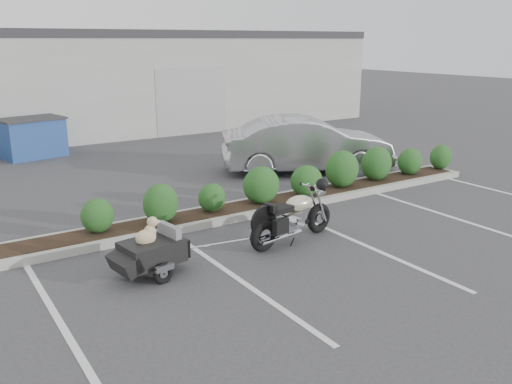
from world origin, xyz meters
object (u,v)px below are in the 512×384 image
sedan (307,145)px  dumpster (32,137)px  pet_trailer (151,251)px  motorcycle (293,217)px

sedan → dumpster: 8.82m
pet_trailer → dumpster: bearing=78.9°
sedan → dumpster: size_ratio=2.22×
pet_trailer → dumpster: dumpster is taller
pet_trailer → sedan: size_ratio=0.35×
motorcycle → pet_trailer: motorcycle is taller
sedan → dumpster: bearing=69.7°
sedan → pet_trailer: bearing=149.5°
sedan → motorcycle: bearing=165.5°
motorcycle → sedan: 5.64m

